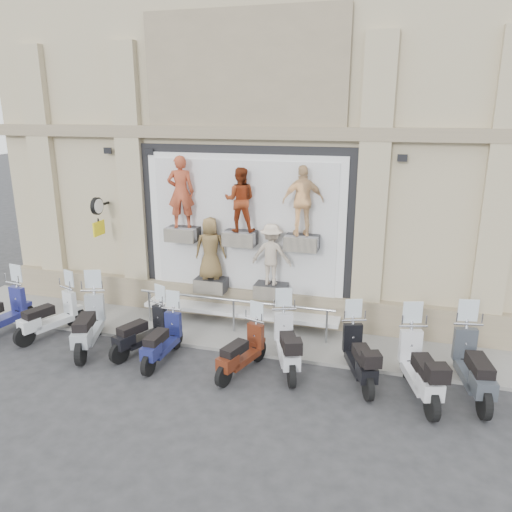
% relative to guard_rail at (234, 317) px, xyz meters
% --- Properties ---
extents(ground, '(90.00, 90.00, 0.00)m').
position_rel_guard_rail_xyz_m(ground, '(0.00, -2.00, -0.47)').
color(ground, '#2A2A2D').
rests_on(ground, ground).
extents(sidewalk, '(16.00, 2.20, 0.08)m').
position_rel_guard_rail_xyz_m(sidewalk, '(0.00, 0.10, -0.43)').
color(sidewalk, gray).
rests_on(sidewalk, ground).
extents(building, '(14.00, 8.60, 12.00)m').
position_rel_guard_rail_xyz_m(building, '(0.00, 5.00, 5.54)').
color(building, tan).
rests_on(building, ground).
extents(shop_vitrine, '(5.60, 0.83, 4.30)m').
position_rel_guard_rail_xyz_m(shop_vitrine, '(0.05, 0.75, 1.93)').
color(shop_vitrine, black).
rests_on(shop_vitrine, ground).
extents(guard_rail, '(5.06, 0.10, 0.93)m').
position_rel_guard_rail_xyz_m(guard_rail, '(0.00, 0.00, 0.00)').
color(guard_rail, '#9EA0A5').
rests_on(guard_rail, ground).
extents(clock_sign_bracket, '(0.10, 0.80, 1.02)m').
position_rel_guard_rail_xyz_m(clock_sign_bracket, '(-3.90, 0.47, 2.34)').
color(clock_sign_bracket, black).
rests_on(clock_sign_bracket, ground).
extents(scooter_b, '(1.17, 1.97, 1.54)m').
position_rel_guard_rail_xyz_m(scooter_b, '(-4.28, -1.35, 0.31)').
color(scooter_b, silver).
rests_on(scooter_b, ground).
extents(scooter_c, '(1.27, 2.19, 1.71)m').
position_rel_guard_rail_xyz_m(scooter_c, '(-2.97, -1.68, 0.39)').
color(scooter_c, gray).
rests_on(scooter_c, ground).
extents(scooter_d, '(1.16, 1.88, 1.47)m').
position_rel_guard_rail_xyz_m(scooter_d, '(-1.70, -1.49, 0.27)').
color(scooter_d, black).
rests_on(scooter_d, ground).
extents(scooter_e, '(0.57, 1.80, 1.46)m').
position_rel_guard_rail_xyz_m(scooter_e, '(-1.07, -1.75, 0.26)').
color(scooter_e, '#161B4F').
rests_on(scooter_e, ground).
extents(scooter_f, '(1.01, 1.83, 1.43)m').
position_rel_guard_rail_xyz_m(scooter_f, '(0.77, -1.77, 0.25)').
color(scooter_f, '#4F1C0D').
rests_on(scooter_f, ground).
extents(scooter_g, '(1.23, 2.06, 1.61)m').
position_rel_guard_rail_xyz_m(scooter_g, '(1.65, -1.33, 0.34)').
color(scooter_g, silver).
rests_on(scooter_g, ground).
extents(scooter_h, '(1.18, 1.99, 1.55)m').
position_rel_guard_rail_xyz_m(scooter_h, '(3.17, -1.41, 0.31)').
color(scooter_h, black).
rests_on(scooter_h, ground).
extents(scooter_i, '(1.19, 2.18, 1.70)m').
position_rel_guard_rail_xyz_m(scooter_i, '(4.34, -1.68, 0.39)').
color(scooter_i, silver).
rests_on(scooter_i, ground).
extents(scooter_j, '(0.97, 2.20, 1.73)m').
position_rel_guard_rail_xyz_m(scooter_j, '(5.33, -1.34, 0.40)').
color(scooter_j, '#32373E').
rests_on(scooter_j, ground).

